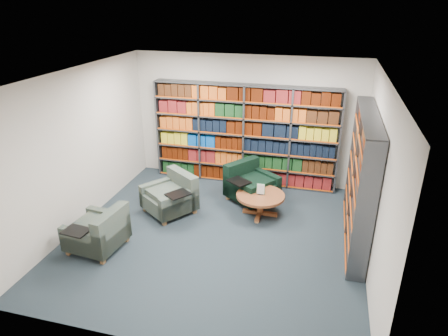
% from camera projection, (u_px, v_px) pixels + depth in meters
% --- Properties ---
extents(room_shell, '(5.02, 5.02, 2.82)m').
position_uv_depth(room_shell, '(215.00, 162.00, 6.50)').
color(room_shell, '#1B242E').
rests_on(room_shell, ground).
extents(bookshelf_back, '(4.00, 0.28, 2.20)m').
position_uv_depth(bookshelf_back, '(244.00, 135.00, 8.69)').
color(bookshelf_back, '#47494F').
rests_on(bookshelf_back, ground).
extents(bookshelf_right, '(0.28, 2.50, 2.20)m').
position_uv_depth(bookshelf_right, '(361.00, 180.00, 6.60)').
color(bookshelf_right, '#47494F').
rests_on(bookshelf_right, ground).
extents(chair_teal_left, '(1.17, 1.17, 0.77)m').
position_uv_depth(chair_teal_left, '(173.00, 197.00, 7.75)').
color(chair_teal_left, '#092035').
rests_on(chair_teal_left, ground).
extents(chair_green_right, '(1.19, 1.20, 0.78)m').
position_uv_depth(chair_green_right, '(249.00, 185.00, 8.21)').
color(chair_green_right, black).
rests_on(chair_green_right, ground).
extents(chair_teal_front, '(0.90, 1.00, 0.74)m').
position_uv_depth(chair_teal_front, '(100.00, 233.00, 6.57)').
color(chair_teal_front, '#092035').
rests_on(chair_teal_front, ground).
extents(coffee_table, '(0.92, 0.92, 0.65)m').
position_uv_depth(coffee_table, '(260.00, 199.00, 7.59)').
color(coffee_table, brown).
rests_on(coffee_table, ground).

